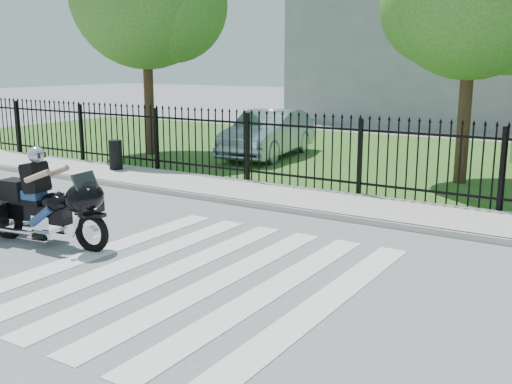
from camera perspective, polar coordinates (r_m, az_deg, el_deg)
The scene contains 10 objects.
ground at distance 8.74m, azimuth -5.84°, elevation -8.00°, with size 120.00×120.00×0.00m, color slate.
crosswalk at distance 8.74m, azimuth -5.84°, elevation -7.97°, with size 5.00×5.50×0.01m, color silver, non-canonical shape.
sidewalk at distance 12.86m, azimuth 8.00°, elevation -1.18°, with size 40.00×2.00×0.12m, color #ADAAA3.
curb at distance 11.98m, azimuth 6.02°, elevation -2.12°, with size 40.00×0.12×0.12m, color #ADAAA3.
grass_strip at distance 19.36m, azimuth 16.62°, elevation 2.78°, with size 40.00×12.00×0.02m, color #305E20.
iron_fence at distance 13.60m, azimuth 9.85°, elevation 3.11°, with size 26.00×0.04×1.80m.
building_tall at distance 33.56m, azimuth 19.01°, elevation 16.69°, with size 15.00×10.00×12.00m, color #93959B.
motorcycle_rider at distance 10.66m, azimuth -19.68°, elevation -1.07°, with size 2.56×1.00×1.70m.
parked_car at distance 19.39m, azimuth 1.16°, elevation 5.58°, with size 1.59×4.56×1.50m, color #8DA1B1.
litter_bin at distance 16.98m, azimuth -13.23°, elevation 3.47°, with size 0.36×0.36×0.81m, color black.
Camera 1 is at (5.10, -6.43, 3.01)m, focal length 42.00 mm.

